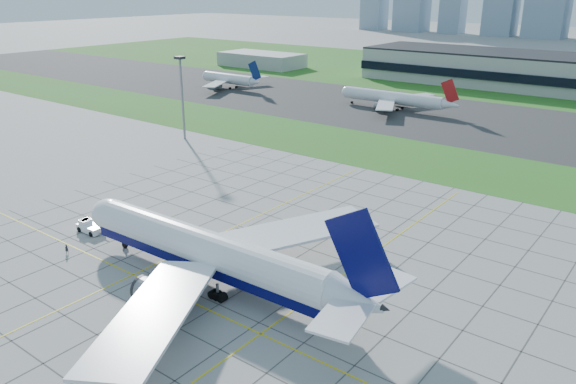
{
  "coord_description": "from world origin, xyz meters",
  "views": [
    {
      "loc": [
        61.49,
        -52.39,
        45.55
      ],
      "look_at": [
        -2.33,
        30.75,
        7.0
      ],
      "focal_mm": 35.0,
      "sensor_mm": 36.0,
      "label": 1
    }
  ],
  "objects_px": {
    "light_mast": "(182,88)",
    "distant_jet_0": "(230,79)",
    "airliner": "(209,252)",
    "pushback_tug": "(90,227)",
    "crew_near": "(67,249)",
    "distant_jet_1": "(394,98)"
  },
  "relations": [
    {
      "from": "distant_jet_1",
      "to": "distant_jet_0",
      "type": "bearing_deg",
      "value": -177.48
    },
    {
      "from": "airliner",
      "to": "pushback_tug",
      "type": "distance_m",
      "value": 33.35
    },
    {
      "from": "pushback_tug",
      "to": "distant_jet_0",
      "type": "distance_m",
      "value": 165.81
    },
    {
      "from": "airliner",
      "to": "distant_jet_1",
      "type": "relative_size",
      "value": 1.33
    },
    {
      "from": "pushback_tug",
      "to": "crew_near",
      "type": "height_order",
      "value": "pushback_tug"
    },
    {
      "from": "crew_near",
      "to": "distant_jet_1",
      "type": "bearing_deg",
      "value": 34.23
    },
    {
      "from": "distant_jet_0",
      "to": "light_mast",
      "type": "bearing_deg",
      "value": -55.81
    },
    {
      "from": "pushback_tug",
      "to": "distant_jet_1",
      "type": "distance_m",
      "value": 142.22
    },
    {
      "from": "airliner",
      "to": "crew_near",
      "type": "height_order",
      "value": "airliner"
    },
    {
      "from": "light_mast",
      "to": "distant_jet_0",
      "type": "height_order",
      "value": "light_mast"
    },
    {
      "from": "airliner",
      "to": "crew_near",
      "type": "bearing_deg",
      "value": -164.91
    },
    {
      "from": "pushback_tug",
      "to": "crew_near",
      "type": "bearing_deg",
      "value": -59.94
    },
    {
      "from": "pushback_tug",
      "to": "distant_jet_1",
      "type": "xyz_separation_m",
      "value": [
        -7.52,
        141.98,
        3.46
      ]
    },
    {
      "from": "light_mast",
      "to": "crew_near",
      "type": "relative_size",
      "value": 15.11
    },
    {
      "from": "crew_near",
      "to": "light_mast",
      "type": "bearing_deg",
      "value": 61.9
    },
    {
      "from": "pushback_tug",
      "to": "distant_jet_0",
      "type": "bearing_deg",
      "value": 122.09
    },
    {
      "from": "crew_near",
      "to": "airliner",
      "type": "bearing_deg",
      "value": -44.05
    },
    {
      "from": "light_mast",
      "to": "distant_jet_0",
      "type": "bearing_deg",
      "value": 124.19
    },
    {
      "from": "light_mast",
      "to": "distant_jet_0",
      "type": "distance_m",
      "value": 94.17
    },
    {
      "from": "pushback_tug",
      "to": "airliner",
      "type": "bearing_deg",
      "value": -1.04
    },
    {
      "from": "light_mast",
      "to": "pushback_tug",
      "type": "distance_m",
      "value": 73.92
    },
    {
      "from": "crew_near",
      "to": "distant_jet_0",
      "type": "distance_m",
      "value": 175.32
    }
  ]
}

